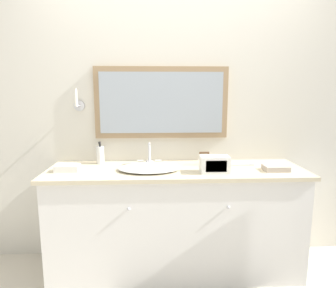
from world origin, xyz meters
TOP-DOWN VIEW (x-y plane):
  - wall_back at (-0.00, 0.66)m, footprint 8.00×0.18m
  - vanity_counter at (0.00, 0.33)m, footprint 2.04×0.60m
  - sink_basin at (-0.21, 0.31)m, footprint 0.48×0.39m
  - soap_bottle at (-0.63, 0.54)m, footprint 0.06×0.06m
  - appliance_box at (0.28, 0.21)m, footprint 0.22×0.13m
  - picture_frame at (0.24, 0.44)m, footprint 0.08×0.01m
  - hand_towel_near_sink at (0.77, 0.24)m, footprint 0.18×0.13m
  - hand_towel_far_corner at (-0.84, 0.29)m, footprint 0.18×0.10m
  - metal_tray at (0.56, 0.46)m, footprint 0.19×0.10m

SIDE VIEW (x-z plane):
  - vanity_counter at x=0.00m, z-range 0.00..0.87m
  - metal_tray at x=0.56m, z-range 0.87..0.88m
  - sink_basin at x=-0.21m, z-range 0.79..0.98m
  - hand_towel_near_sink at x=0.77m, z-range 0.87..0.91m
  - hand_towel_far_corner at x=-0.84m, z-range 0.87..0.92m
  - picture_frame at x=0.24m, z-range 0.87..0.98m
  - appliance_box at x=0.28m, z-range 0.87..1.00m
  - soap_bottle at x=-0.63m, z-range 0.85..1.04m
  - wall_back at x=0.00m, z-range 0.00..2.55m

